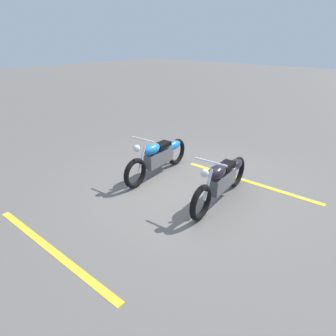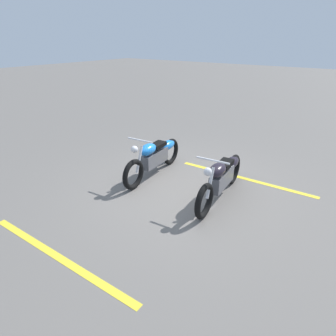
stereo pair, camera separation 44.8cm
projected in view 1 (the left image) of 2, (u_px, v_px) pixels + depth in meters
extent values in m
plane|color=#66605B|center=(183.00, 188.00, 6.27)|extent=(60.00, 60.00, 0.00)
torus|color=black|center=(135.00, 173.00, 6.17)|extent=(0.68, 0.17, 0.67)
torus|color=black|center=(176.00, 152.00, 7.31)|extent=(0.68, 0.17, 0.67)
cube|color=#59595E|center=(159.00, 158.00, 6.74)|extent=(0.86, 0.29, 0.32)
ellipsoid|color=blue|center=(151.00, 149.00, 6.42)|extent=(0.54, 0.33, 0.24)
ellipsoid|color=blue|center=(173.00, 145.00, 7.10)|extent=(0.58, 0.29, 0.22)
cube|color=black|center=(162.00, 145.00, 6.72)|extent=(0.46, 0.28, 0.09)
cylinder|color=silver|center=(142.00, 159.00, 6.23)|extent=(0.27, 0.08, 0.56)
cylinder|color=silver|center=(143.00, 139.00, 6.09)|extent=(0.09, 0.62, 0.04)
sphere|color=silver|center=(137.00, 148.00, 6.00)|extent=(0.15, 0.15, 0.15)
cylinder|color=silver|center=(164.00, 157.00, 7.18)|extent=(0.71, 0.15, 0.09)
torus|color=black|center=(201.00, 203.00, 5.07)|extent=(0.68, 0.17, 0.67)
torus|color=black|center=(237.00, 172.00, 6.23)|extent=(0.68, 0.17, 0.67)
cube|color=#59595E|center=(222.00, 181.00, 5.65)|extent=(0.86, 0.30, 0.32)
ellipsoid|color=black|center=(217.00, 172.00, 5.33)|extent=(0.54, 0.33, 0.24)
ellipsoid|color=black|center=(235.00, 165.00, 6.01)|extent=(0.58, 0.29, 0.22)
cube|color=black|center=(226.00, 166.00, 5.63)|extent=(0.46, 0.28, 0.09)
cylinder|color=silver|center=(208.00, 185.00, 5.13)|extent=(0.27, 0.08, 0.56)
cylinder|color=silver|center=(211.00, 162.00, 5.00)|extent=(0.10, 0.62, 0.04)
sphere|color=silver|center=(205.00, 173.00, 4.91)|extent=(0.15, 0.15, 0.15)
cylinder|color=silver|center=(224.00, 179.00, 6.09)|extent=(0.71, 0.16, 0.09)
cube|color=yellow|center=(249.00, 181.00, 6.54)|extent=(0.22, 3.20, 0.01)
cube|color=yellow|center=(51.00, 249.00, 4.45)|extent=(0.22, 3.20, 0.01)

